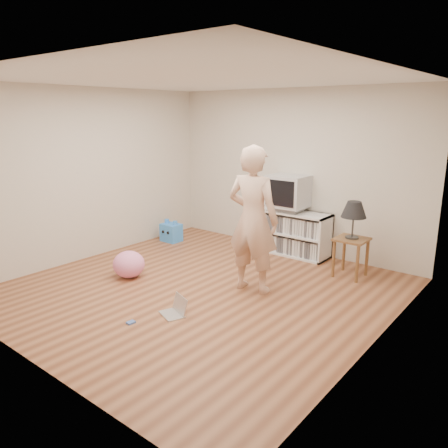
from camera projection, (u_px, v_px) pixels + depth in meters
ground at (201, 289)px, 5.66m from camera, size 4.50×4.50×0.00m
walls at (200, 190)px, 5.34m from camera, size 4.52×4.52×2.60m
ceiling at (198, 78)px, 5.02m from camera, size 4.50×4.50×0.01m
media_unit at (287, 232)px, 7.07m from camera, size 1.40×0.45×0.70m
dvd_deck at (288, 209)px, 6.96m from camera, size 0.45×0.35×0.07m
crt_tv at (288, 191)px, 6.89m from camera, size 0.60×0.53×0.50m
side_table at (351, 248)px, 6.01m from camera, size 0.42×0.42×0.55m
table_lamp at (354, 210)px, 5.88m from camera, size 0.34×0.34×0.52m
person at (253, 220)px, 5.41m from camera, size 0.73×0.52×1.85m
laptop at (176, 309)px, 4.94m from camera, size 0.36×0.33×0.21m
playing_cards at (131, 322)px, 4.73m from camera, size 0.07×0.09×0.02m
plush_blue at (171, 232)px, 7.74m from camera, size 0.33×0.29×0.38m
plush_pink at (129, 264)px, 6.03m from camera, size 0.53×0.53×0.37m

